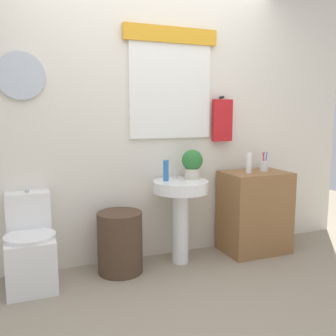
% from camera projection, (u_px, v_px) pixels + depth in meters
% --- Properties ---
extents(ground_plane, '(8.00, 8.00, 0.00)m').
position_uv_depth(ground_plane, '(200.00, 313.00, 2.51)').
color(ground_plane, gray).
extents(back_wall, '(4.40, 0.18, 2.60)m').
position_uv_depth(back_wall, '(146.00, 117.00, 3.38)').
color(back_wall, silver).
rests_on(back_wall, ground_plane).
extents(toilet, '(0.38, 0.51, 0.74)m').
position_uv_depth(toilet, '(31.00, 250.00, 2.90)').
color(toilet, white).
rests_on(toilet, ground_plane).
extents(laundry_hamper, '(0.38, 0.38, 0.52)m').
position_uv_depth(laundry_hamper, '(120.00, 242.00, 3.13)').
color(laundry_hamper, '#4C3828').
rests_on(laundry_hamper, ground_plane).
extents(pedestal_sink, '(0.49, 0.49, 0.75)m').
position_uv_depth(pedestal_sink, '(181.00, 202.00, 3.29)').
color(pedestal_sink, white).
rests_on(pedestal_sink, ground_plane).
extents(faucet, '(0.03, 0.03, 0.10)m').
position_uv_depth(faucet, '(175.00, 173.00, 3.37)').
color(faucet, silver).
rests_on(faucet, pedestal_sink).
extents(wooden_cabinet, '(0.62, 0.44, 0.79)m').
position_uv_depth(wooden_cabinet, '(254.00, 212.00, 3.60)').
color(wooden_cabinet, olive).
rests_on(wooden_cabinet, ground_plane).
extents(soap_bottle, '(0.05, 0.05, 0.18)m').
position_uv_depth(soap_bottle, '(166.00, 171.00, 3.26)').
color(soap_bottle, '#2D6BB7').
rests_on(soap_bottle, pedestal_sink).
extents(potted_plant, '(0.19, 0.19, 0.27)m').
position_uv_depth(potted_plant, '(192.00, 163.00, 3.35)').
color(potted_plant, beige).
rests_on(potted_plant, pedestal_sink).
extents(lotion_bottle, '(0.05, 0.05, 0.19)m').
position_uv_depth(lotion_bottle, '(249.00, 163.00, 3.46)').
color(lotion_bottle, white).
rests_on(lotion_bottle, wooden_cabinet).
extents(toothbrush_cup, '(0.08, 0.08, 0.19)m').
position_uv_depth(toothbrush_cup, '(264.00, 166.00, 3.60)').
color(toothbrush_cup, silver).
rests_on(toothbrush_cup, wooden_cabinet).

